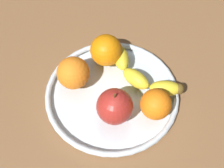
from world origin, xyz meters
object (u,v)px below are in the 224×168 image
fruit_bowl (112,94)px  orange_back_right (106,50)px  apple (115,106)px  orange_front_right (156,104)px  banana (142,75)px  orange_front_left (73,73)px

fruit_bowl → orange_back_right: bearing=150.9°
apple → orange_front_right: size_ratio=1.28×
apple → orange_back_right: apple is taller
fruit_bowl → orange_front_right: (9.21, 3.84, 4.05)cm
orange_back_right → orange_front_right: bearing=-1.3°
orange_back_right → fruit_bowl: bearing=-29.1°
orange_back_right → banana: bearing=17.3°
orange_front_left → orange_front_right: bearing=28.4°
apple → orange_back_right: 14.43cm
banana → orange_front_left: bearing=-135.4°
banana → orange_front_right: size_ratio=3.04×
fruit_bowl → apple: size_ratio=3.58×
apple → orange_front_left: size_ratio=1.16×
fruit_bowl → banana: size_ratio=1.51×
banana → orange_back_right: (-9.08, -2.83, 1.87)cm
fruit_bowl → apple: bearing=-32.7°
banana → orange_front_left: orange_front_left is taller
apple → orange_back_right: bearing=149.5°
banana → orange_back_right: bearing=-173.0°
orange_front_right → orange_front_left: orange_front_left is taller
fruit_bowl → orange_front_left: 9.58cm
fruit_bowl → orange_back_right: 9.77cm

